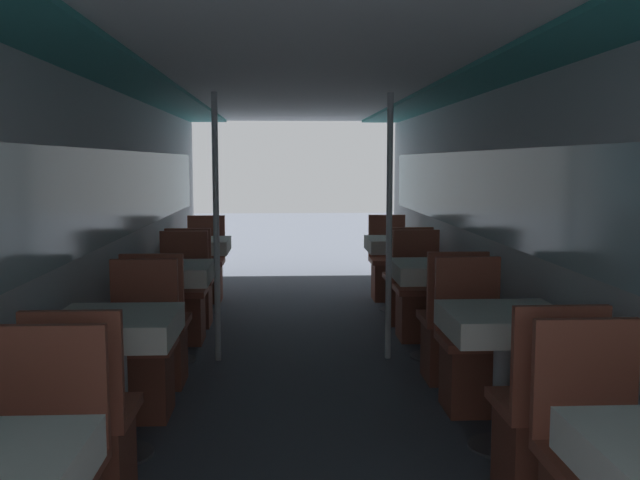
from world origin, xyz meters
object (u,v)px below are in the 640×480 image
at_px(dining_table_left_2, 171,279).
at_px(dining_table_right_1, 504,332).
at_px(chair_right_far_2, 418,305).
at_px(support_pole_right_2, 389,228).
at_px(chair_left_far_1, 141,368).
at_px(chair_left_near_3, 191,295).
at_px(chair_left_near_2, 158,344).
at_px(chair_right_near_2, 451,340).
at_px(chair_right_near_1, 543,438).
at_px(support_pole_left_2, 216,229).
at_px(dining_table_right_2, 434,277).
at_px(chair_right_far_3, 388,273).
at_px(chair_right_far_1, 473,363).
at_px(dining_table_right_3, 397,249).
at_px(chair_left_near_1, 87,447).
at_px(dining_table_left_1, 116,336).
at_px(chair_right_near_3, 407,293).
at_px(chair_left_far_3, 205,275).
at_px(chair_left_far_2, 183,308).
at_px(dining_table_left_3, 198,250).

distance_m(dining_table_left_2, dining_table_right_1, 2.70).
xyz_separation_m(chair_right_far_2, support_pole_right_2, (-0.35, -0.60, 0.73)).
relative_size(chair_left_far_1, chair_left_near_3, 1.00).
xyz_separation_m(chair_left_near_2, dining_table_right_1, (2.03, -1.18, 0.35)).
bearing_deg(chair_right_near_2, chair_right_near_1, -90.00).
distance_m(support_pole_left_2, chair_right_near_2, 1.93).
bearing_deg(chair_left_far_1, dining_table_right_2, -149.84).
height_order(chair_left_near_2, chair_right_far_3, same).
height_order(chair_right_far_1, chair_right_far_2, same).
bearing_deg(chair_right_far_3, dining_table_left_2, 49.56).
height_order(chair_right_far_2, dining_table_right_3, chair_right_far_2).
bearing_deg(chair_left_far_1, chair_left_near_1, 90.00).
bearing_deg(chair_right_near_1, dining_table_left_2, 130.44).
height_order(dining_table_left_1, support_pole_right_2, support_pole_right_2).
bearing_deg(dining_table_left_1, dining_table_right_1, 0.00).
xyz_separation_m(chair_right_near_2, chair_right_near_3, (0.00, 1.78, 0.00)).
height_order(chair_right_near_2, chair_right_far_2, same).
xyz_separation_m(dining_table_left_2, chair_left_near_2, (0.00, -0.60, -0.35)).
xyz_separation_m(dining_table_left_2, chair_left_near_3, (0.00, 1.18, -0.35)).
bearing_deg(chair_left_near_3, dining_table_right_3, 16.50).
bearing_deg(dining_table_right_3, chair_left_near_3, -163.50).
height_order(chair_left_near_2, dining_table_right_1, chair_left_near_2).
bearing_deg(chair_left_far_3, dining_table_right_1, 116.00).
height_order(chair_left_far_1, dining_table_right_1, chair_left_far_1).
distance_m(chair_left_near_2, chair_right_near_1, 2.70).
distance_m(chair_right_far_1, support_pole_right_2, 1.43).
relative_size(chair_left_far_1, chair_right_near_1, 1.00).
xyz_separation_m(dining_table_left_1, dining_table_right_1, (2.03, 0.00, 0.00)).
height_order(chair_left_far_3, support_pole_right_2, support_pole_right_2).
bearing_deg(chair_left_far_2, dining_table_right_3, -149.84).
bearing_deg(chair_right_far_1, dining_table_right_1, 90.00).
xyz_separation_m(dining_table_left_3, chair_right_far_1, (2.03, -2.96, -0.35)).
bearing_deg(support_pole_right_2, chair_right_near_1, -81.56).
bearing_deg(chair_left_far_1, chair_right_near_3, -130.71).
bearing_deg(chair_right_near_3, dining_table_left_2, -149.84).
bearing_deg(dining_table_right_3, dining_table_left_1, -119.68).
bearing_deg(chair_left_near_1, chair_right_near_1, 0.00).
distance_m(dining_table_left_1, chair_right_near_3, 3.61).
bearing_deg(chair_left_near_3, support_pole_left_2, -73.33).
xyz_separation_m(dining_table_left_3, chair_right_far_2, (2.03, -1.18, -0.35)).
bearing_deg(support_pole_right_2, chair_right_near_2, -59.56).
xyz_separation_m(dining_table_left_2, chair_right_near_2, (2.03, -0.60, -0.35)).
relative_size(chair_left_near_1, chair_right_near_1, 1.00).
bearing_deg(chair_right_near_1, dining_table_left_3, 116.00).
height_order(chair_left_near_3, chair_right_far_3, same).
bearing_deg(dining_table_right_3, dining_table_right_2, -90.00).
bearing_deg(chair_right_near_1, chair_right_near_3, 90.00).
height_order(chair_left_far_1, support_pole_right_2, support_pole_right_2).
height_order(support_pole_right_2, chair_right_near_3, support_pole_right_2).
height_order(dining_table_left_2, chair_left_far_3, chair_left_far_3).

